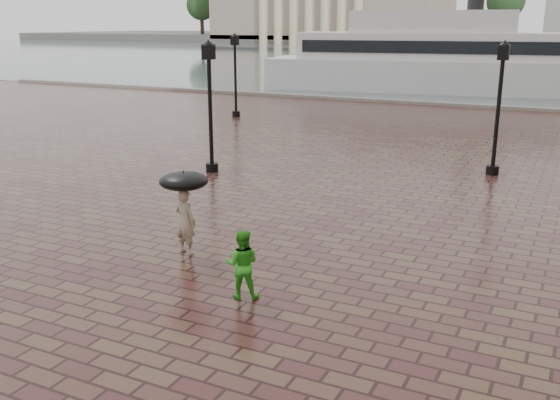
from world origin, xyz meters
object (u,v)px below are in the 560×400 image
(adult_pedestrian, at_px, (186,222))
(ferry_near, at_px, (431,59))
(street_lamps, at_px, (300,92))
(child_pedestrian, at_px, (242,264))

(adult_pedestrian, bearing_deg, ferry_near, -76.49)
(street_lamps, xyz_separation_m, child_pedestrian, (5.19, -14.02, -1.64))
(child_pedestrian, relative_size, ferry_near, 0.05)
(street_lamps, relative_size, adult_pedestrian, 10.22)
(street_lamps, relative_size, child_pedestrian, 11.32)
(street_lamps, xyz_separation_m, ferry_near, (-0.49, 24.96, 0.12))
(adult_pedestrian, xyz_separation_m, child_pedestrian, (2.34, -1.51, -0.07))
(street_lamps, height_order, adult_pedestrian, street_lamps)
(adult_pedestrian, height_order, child_pedestrian, adult_pedestrian)
(ferry_near, bearing_deg, child_pedestrian, -90.30)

